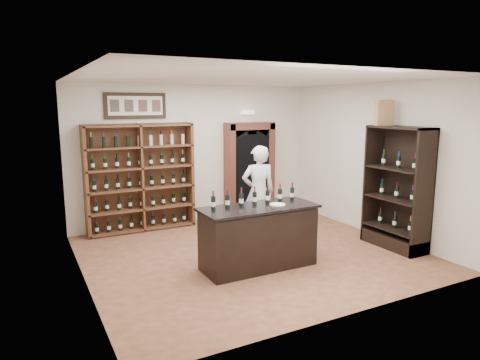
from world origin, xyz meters
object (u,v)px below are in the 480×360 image
side_cabinet (397,207)px  shopkeeper (258,192)px  wine_crate (384,113)px  tasting_counter (258,237)px  counter_bottle_0 (213,203)px  wine_shelf (140,178)px

side_cabinet → shopkeeper: 2.56m
side_cabinet → wine_crate: (-0.06, 0.37, 1.68)m
tasting_counter → shopkeeper: (0.79, 1.37, 0.41)m
wine_crate → tasting_counter: bearing=-161.9°
tasting_counter → wine_crate: size_ratio=4.10×
counter_bottle_0 → wine_crate: bearing=-1.0°
counter_bottle_0 → side_cabinet: 3.49m
tasting_counter → counter_bottle_0: (-0.72, 0.13, 0.61)m
counter_bottle_0 → shopkeeper: shopkeeper is taller
side_cabinet → shopkeeper: bearing=139.2°
tasting_counter → side_cabinet: side_cabinet is taller
wine_shelf → wine_crate: size_ratio=4.80×
wine_shelf → shopkeeper: (1.89, -1.56, -0.20)m
counter_bottle_0 → side_cabinet: size_ratio=0.14×
wine_crate → counter_bottle_0: bearing=-164.4°
shopkeeper → counter_bottle_0: bearing=50.4°
counter_bottle_0 → shopkeeper: bearing=39.4°
wine_shelf → side_cabinet: bearing=-40.2°
tasting_counter → counter_bottle_0: counter_bottle_0 is taller
side_cabinet → shopkeeper: side_cabinet is taller
tasting_counter → wine_shelf: bearing=110.6°
side_cabinet → wine_crate: 1.72m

